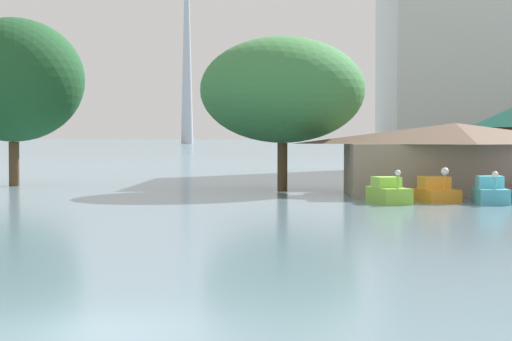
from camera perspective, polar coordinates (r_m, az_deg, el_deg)
ground_plane at (r=15.91m, az=-10.28°, el=-10.00°), size 2000.00×2000.00×0.00m
pedal_boat_lime at (r=45.86m, az=8.32°, el=-1.38°), size 2.11×3.18×1.71m
pedal_boat_orange at (r=47.50m, az=11.26°, el=-1.29°), size 2.21×2.93×1.78m
pedal_boat_cyan at (r=46.66m, az=14.53°, el=-1.34°), size 1.57×2.79×1.65m
boathouse at (r=53.46m, az=12.42°, el=0.84°), size 13.28×8.50×4.12m
shoreline_tree_tall_left at (r=63.19m, az=-15.02°, el=5.52°), size 9.51×9.51×11.29m
shoreline_tree_mid at (r=55.95m, az=1.68°, el=5.09°), size 10.16×10.16×9.48m
distant_broadcast_tower at (r=416.94m, az=-4.38°, el=9.99°), size 8.29×8.29×137.69m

